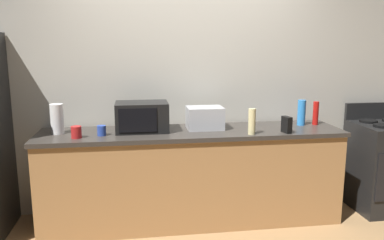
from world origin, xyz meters
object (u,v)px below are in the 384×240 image
object	(u,v)px
microwave	(142,117)
toaster_oven	(205,118)
stove_range	(383,166)
paper_towel_roll	(57,119)
mug_red	(76,132)
bottle_spray_cleaner	(301,113)
cordless_phone	(287,125)
mug_blue	(102,131)
bottle_hot_sauce	(316,113)
bottle_hand_soap	(252,121)

from	to	relation	value
microwave	toaster_oven	xyz separation A→B (m)	(0.60, 0.01, -0.03)
microwave	stove_range	bearing A→B (deg)	-1.12
paper_towel_roll	mug_red	world-z (taller)	paper_towel_roll
stove_range	bottle_spray_cleaner	bearing A→B (deg)	174.38
cordless_phone	mug_blue	size ratio (longest dim) A/B	1.66
microwave	bottle_spray_cleaner	xyz separation A→B (m)	(1.58, 0.04, -0.01)
bottle_spray_cleaner	bottle_hot_sauce	bearing A→B (deg)	1.01
bottle_spray_cleaner	microwave	bearing A→B (deg)	-178.58
stove_range	mug_blue	size ratio (longest dim) A/B	11.98
microwave	bottle_hot_sauce	size ratio (longest dim) A/B	2.05
stove_range	microwave	size ratio (longest dim) A/B	2.25
stove_range	toaster_oven	xyz separation A→B (m)	(-1.87, 0.06, 0.54)
microwave	cordless_phone	distance (m)	1.33
cordless_phone	bottle_hand_soap	size ratio (longest dim) A/B	0.64
stove_range	paper_towel_roll	xyz separation A→B (m)	(-3.22, 0.05, 0.57)
paper_towel_roll	cordless_phone	xyz separation A→B (m)	(2.06, -0.27, -0.06)
bottle_spray_cleaner	mug_red	world-z (taller)	bottle_spray_cleaner
bottle_spray_cleaner	mug_red	xyz separation A→B (m)	(-2.14, -0.24, -0.07)
stove_range	bottle_spray_cleaner	xyz separation A→B (m)	(-0.88, 0.09, 0.57)
stove_range	mug_red	xyz separation A→B (m)	(-3.03, -0.15, 0.49)
bottle_spray_cleaner	toaster_oven	bearing A→B (deg)	-178.44
bottle_spray_cleaner	mug_red	distance (m)	2.16
stove_range	cordless_phone	xyz separation A→B (m)	(-1.16, -0.22, 0.51)
paper_towel_roll	mug_red	distance (m)	0.29
paper_towel_roll	bottle_hot_sauce	xyz separation A→B (m)	(2.49, 0.04, -0.02)
microwave	mug_blue	xyz separation A→B (m)	(-0.36, -0.14, -0.09)
microwave	paper_towel_roll	size ratio (longest dim) A/B	1.78
bottle_hand_soap	bottle_hot_sauce	distance (m)	0.82
mug_red	paper_towel_roll	bearing A→B (deg)	133.33
cordless_phone	bottle_spray_cleaner	bearing A→B (deg)	36.18
cordless_phone	bottle_hot_sauce	bearing A→B (deg)	24.04
mug_red	stove_range	bearing A→B (deg)	2.89
microwave	mug_red	distance (m)	0.61
bottle_spray_cleaner	bottle_hand_soap	world-z (taller)	bottle_spray_cleaner
microwave	bottle_hand_soap	world-z (taller)	microwave
toaster_oven	stove_range	bearing A→B (deg)	-1.85
bottle_hand_soap	bottle_hot_sauce	xyz separation A→B (m)	(0.76, 0.32, 0.00)
stove_range	bottle_hand_soap	size ratio (longest dim) A/B	4.64
mug_blue	mug_red	distance (m)	0.22
bottle_spray_cleaner	bottle_hand_soap	bearing A→B (deg)	-152.44
paper_towel_roll	bottle_hand_soap	xyz separation A→B (m)	(1.73, -0.28, -0.02)
cordless_phone	bottle_hot_sauce	world-z (taller)	bottle_hot_sauce
stove_range	toaster_oven	world-z (taller)	toaster_oven
cordless_phone	mug_blue	bearing A→B (deg)	163.69
bottle_hot_sauce	toaster_oven	bearing A→B (deg)	-178.51
cordless_phone	bottle_hand_soap	bearing A→B (deg)	170.15
toaster_oven	mug_blue	size ratio (longest dim) A/B	3.77
paper_towel_roll	bottle_spray_cleaner	xyz separation A→B (m)	(2.34, 0.04, -0.01)
microwave	cordless_phone	xyz separation A→B (m)	(1.30, -0.27, -0.06)
stove_range	bottle_hand_soap	bearing A→B (deg)	-171.23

